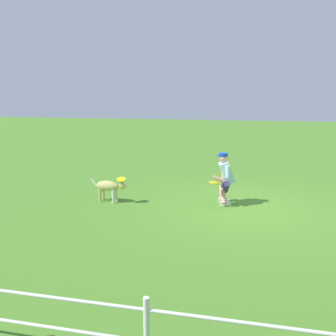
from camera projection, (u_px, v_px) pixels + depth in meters
The scene contains 5 objects.
ground_plane at pixel (246, 209), 8.46m from camera, with size 60.00×60.00×0.00m, color #4D8129.
person at pixel (225, 177), 8.72m from camera, with size 0.55×0.66×1.29m.
dog at pixel (110, 187), 8.96m from camera, with size 1.05×0.36×0.57m.
frisbee_flying at pixel (121, 179), 8.81m from camera, with size 0.24×0.24×0.02m, color yellow.
frisbee_held at pixel (214, 183), 8.50m from camera, with size 0.25×0.25×0.02m, color yellow.
Camera 1 is at (0.14, 8.29, 2.70)m, focal length 37.58 mm.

